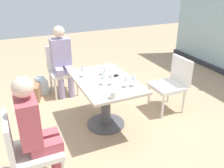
% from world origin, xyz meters
% --- Properties ---
extents(ground_plane, '(12.00, 12.00, 0.00)m').
position_xyz_m(ground_plane, '(0.00, 0.00, 0.00)').
color(ground_plane, tan).
extents(dining_table_main, '(1.19, 0.78, 0.73)m').
position_xyz_m(dining_table_main, '(0.00, 0.00, 0.52)').
color(dining_table_main, '#BCB29E').
rests_on(dining_table_main, ground_plane).
extents(chair_side_end, '(0.50, 0.46, 0.87)m').
position_xyz_m(chair_side_end, '(-1.37, -0.31, 0.50)').
color(chair_side_end, silver).
rests_on(chair_side_end, ground_plane).
extents(chair_front_right, '(0.46, 0.50, 0.87)m').
position_xyz_m(chair_front_right, '(0.74, -1.17, 0.50)').
color(chair_front_right, silver).
rests_on(chair_front_right, ground_plane).
extents(chair_near_window, '(0.46, 0.51, 0.87)m').
position_xyz_m(chair_near_window, '(0.00, 1.17, 0.50)').
color(chair_near_window, silver).
rests_on(chair_near_window, ground_plane).
extents(person_side_end, '(0.39, 0.34, 1.26)m').
position_xyz_m(person_side_end, '(-1.26, -0.31, 0.70)').
color(person_side_end, '#9E93B7').
rests_on(person_side_end, ground_plane).
extents(person_front_right, '(0.34, 0.39, 1.26)m').
position_xyz_m(person_front_right, '(0.74, -1.06, 0.70)').
color(person_front_right, '#B24C56').
rests_on(person_front_right, ground_plane).
extents(wine_glass_0, '(0.07, 0.07, 0.18)m').
position_xyz_m(wine_glass_0, '(-0.05, 0.02, 0.86)').
color(wine_glass_0, silver).
rests_on(wine_glass_0, dining_table_main).
extents(wine_glass_1, '(0.07, 0.07, 0.18)m').
position_xyz_m(wine_glass_1, '(0.32, 0.16, 0.86)').
color(wine_glass_1, silver).
rests_on(wine_glass_1, dining_table_main).
extents(wine_glass_2, '(0.07, 0.07, 0.18)m').
position_xyz_m(wine_glass_2, '(-0.21, 0.05, 0.86)').
color(wine_glass_2, silver).
rests_on(wine_glass_2, dining_table_main).
extents(wine_glass_3, '(0.07, 0.07, 0.18)m').
position_xyz_m(wine_glass_3, '(0.34, 0.26, 0.86)').
color(wine_glass_3, silver).
rests_on(wine_glass_3, dining_table_main).
extents(wine_glass_4, '(0.07, 0.07, 0.18)m').
position_xyz_m(wine_glass_4, '(-0.24, -0.24, 0.86)').
color(wine_glass_4, silver).
rests_on(wine_glass_4, dining_table_main).
extents(wine_glass_5, '(0.07, 0.07, 0.18)m').
position_xyz_m(wine_glass_5, '(0.13, -0.08, 0.86)').
color(wine_glass_5, silver).
rests_on(wine_glass_5, dining_table_main).
extents(wine_glass_6, '(0.07, 0.07, 0.18)m').
position_xyz_m(wine_glass_6, '(0.17, 0.02, 0.86)').
color(wine_glass_6, silver).
rests_on(wine_glass_6, dining_table_main).
extents(coffee_cup, '(0.08, 0.08, 0.09)m').
position_xyz_m(coffee_cup, '(0.53, -0.12, 0.78)').
color(coffee_cup, white).
rests_on(coffee_cup, dining_table_main).
extents(cell_phone_on_table, '(0.11, 0.16, 0.01)m').
position_xyz_m(cell_phone_on_table, '(-0.07, 0.16, 0.73)').
color(cell_phone_on_table, black).
rests_on(cell_phone_on_table, dining_table_main).
extents(handbag_0, '(0.32, 0.21, 0.28)m').
position_xyz_m(handbag_0, '(-1.49, -0.68, 0.14)').
color(handbag_0, silver).
rests_on(handbag_0, ground_plane).
extents(handbag_2, '(0.34, 0.25, 0.28)m').
position_xyz_m(handbag_2, '(-1.24, -0.84, 0.14)').
color(handbag_2, '#A3704C').
rests_on(handbag_2, ground_plane).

